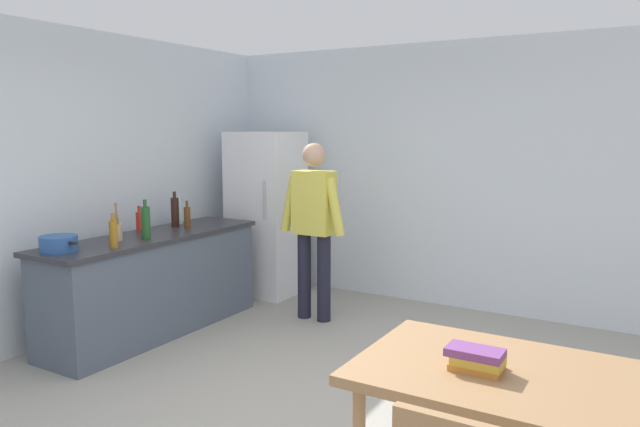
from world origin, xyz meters
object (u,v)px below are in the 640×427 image
object	(u,v)px
person	(314,220)
book_stack	(477,360)
bottle_sauce_red	(139,221)
bottle_beer_brown	(187,217)
bottle_water_clear	(179,211)
refrigerator	(266,213)
bottle_oil_amber	(113,233)
dining_table	(514,389)
bottle_wine_dark	(175,212)
bottle_wine_green	(146,222)
utensil_jar	(116,231)
cooking_pot	(59,244)

from	to	relation	value
person	book_stack	size ratio (longest dim) A/B	6.80
bottle_sauce_red	bottle_beer_brown	world-z (taller)	bottle_beer_brown
person	bottle_sauce_red	distance (m)	1.60
book_stack	person	bearing A→B (deg)	134.78
bottle_sauce_red	person	bearing A→B (deg)	38.81
person	bottle_sauce_red	size ratio (longest dim) A/B	7.08
bottle_water_clear	refrigerator	bearing A→B (deg)	71.76
bottle_oil_amber	book_stack	bearing A→B (deg)	-10.79
refrigerator	dining_table	world-z (taller)	refrigerator
person	bottle_wine_dark	world-z (taller)	person
bottle_wine_green	bottle_beer_brown	distance (m)	0.62
bottle_water_clear	bottle_wine_dark	bearing A→B (deg)	-56.27
utensil_jar	bottle_wine_dark	size ratio (longest dim) A/B	0.94
bottle_wine_dark	bottle_water_clear	distance (m)	0.21
bottle_wine_dark	book_stack	xyz separation A→B (m)	(3.36, -1.58, -0.24)
bottle_oil_amber	bottle_wine_dark	world-z (taller)	bottle_wine_dark
bottle_wine_green	bottle_beer_brown	size ratio (longest dim) A/B	1.31
bottle_oil_amber	bottle_wine_dark	bearing A→B (deg)	107.33
dining_table	utensil_jar	bearing A→B (deg)	167.91
person	cooking_pot	world-z (taller)	person
bottle_wine_dark	bottle_water_clear	world-z (taller)	bottle_wine_dark
utensil_jar	bottle_oil_amber	world-z (taller)	utensil_jar
bottle_wine_green	dining_table	bearing A→B (deg)	-15.52
dining_table	bottle_wine_dark	xyz separation A→B (m)	(-3.52, 1.51, 0.37)
utensil_jar	bottle_wine_green	world-z (taller)	bottle_wine_green
bottle_oil_amber	refrigerator	bearing A→B (deg)	92.43
cooking_pot	bottle_oil_amber	distance (m)	0.40
bottle_wine_green	bottle_beer_brown	xyz separation A→B (m)	(-0.10, 0.61, -0.04)
bottle_wine_green	bottle_oil_amber	distance (m)	0.40
bottle_sauce_red	cooking_pot	bearing A→B (deg)	-81.58
person	cooking_pot	distance (m)	2.24
bottle_wine_green	book_stack	world-z (taller)	bottle_wine_green
utensil_jar	bottle_oil_amber	distance (m)	0.32
bottle_wine_green	bottle_oil_amber	xyz separation A→B (m)	(0.06, -0.39, -0.03)
bottle_oil_amber	bottle_water_clear	size ratio (longest dim) A/B	0.93
dining_table	cooking_pot	size ratio (longest dim) A/B	3.50
cooking_pot	bottle_wine_green	world-z (taller)	bottle_wine_green
refrigerator	book_stack	bearing A→B (deg)	-41.33
bottle_wine_green	bottle_oil_amber	bearing A→B (deg)	-81.56
bottle_sauce_red	bottle_beer_brown	xyz separation A→B (m)	(0.23, 0.37, 0.01)
bottle_oil_amber	bottle_beer_brown	size ratio (longest dim) A/B	1.08
bottle_wine_dark	refrigerator	bearing A→B (deg)	79.53
dining_table	bottle_wine_green	world-z (taller)	bottle_wine_green
dining_table	bottle_beer_brown	world-z (taller)	bottle_beer_brown
cooking_pot	bottle_sauce_red	xyz separation A→B (m)	(-0.14, 0.94, 0.04)
cooking_pot	bottle_sauce_red	bearing A→B (deg)	98.42
bottle_wine_green	bottle_oil_amber	size ratio (longest dim) A/B	1.21
book_stack	bottle_wine_dark	bearing A→B (deg)	154.83
cooking_pot	bottle_oil_amber	world-z (taller)	bottle_oil_amber
utensil_jar	bottle_beer_brown	size ratio (longest dim) A/B	1.23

